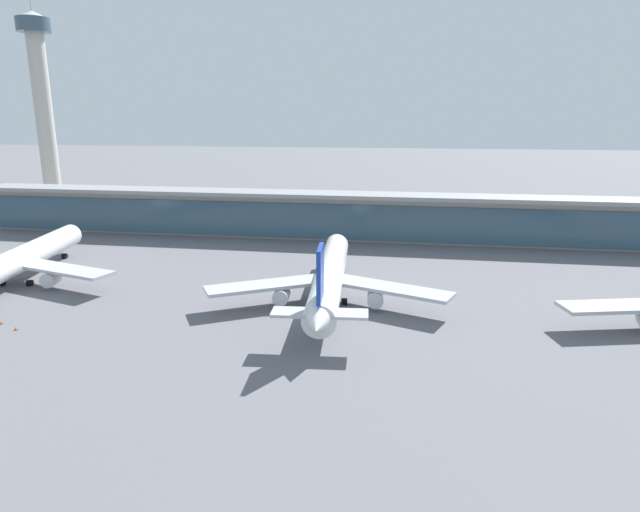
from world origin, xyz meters
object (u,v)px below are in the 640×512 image
Objects in this scene: safety_cone_echo at (1,322)px; safety_cone_alpha at (16,328)px; airliner_left_stand at (17,261)px; control_tower at (43,102)px; airliner_centre_stand at (330,277)px.

safety_cone_alpha is at bearing -24.51° from safety_cone_echo.
airliner_left_stand is at bearing 126.31° from safety_cone_alpha.
safety_cone_alpha is (19.29, -26.25, -5.28)m from airliner_left_stand.
control_tower is 115.91× the size of safety_cone_echo.
airliner_centre_stand is 95.44× the size of safety_cone_echo.
airliner_left_stand is at bearing 179.39° from airliner_centre_stand.
control_tower is (-122.96, 84.73, 38.46)m from airliner_centre_stand.
safety_cone_alpha is at bearing -155.33° from airliner_centre_stand.
airliner_left_stand is at bearing -60.12° from control_tower.
airliner_left_stand is 33.01m from safety_cone_alpha.
airliner_left_stand reaches higher than safety_cone_alpha.
airliner_centre_stand is at bearing 21.05° from safety_cone_echo.
airliner_left_stand and airliner_centre_stand have the same top height.
safety_cone_echo is (-60.34, -23.22, -5.28)m from airliner_centre_stand.
airliner_centre_stand is 61.23m from safety_cone_alpha.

